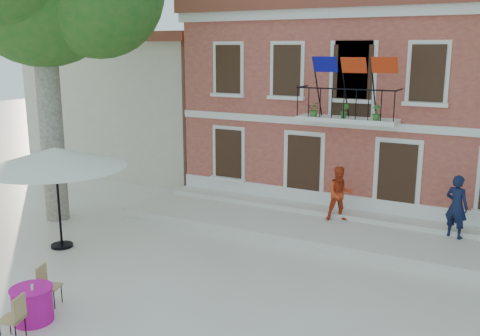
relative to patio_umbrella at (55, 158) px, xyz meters
name	(u,v)px	position (x,y,z in m)	size (l,w,h in m)	color
ground	(203,272)	(4.65, 0.43, -2.68)	(90.00, 90.00, 0.00)	beige
main_building	(381,100)	(6.65, 10.42, 1.10)	(13.50, 9.59, 7.50)	#BC6644
neighbor_west	(159,99)	(-4.85, 11.43, 0.53)	(9.40, 9.40, 6.40)	beige
terrace	(331,230)	(6.65, 4.83, -2.53)	(14.00, 3.40, 0.30)	silver
patio_umbrella	(55,158)	(0.00, 0.00, 0.00)	(4.01, 4.01, 2.98)	black
pedestrian_navy	(457,206)	(10.19, 5.49, -1.44)	(0.68, 0.45, 1.88)	#0F1734
pedestrian_orange	(340,194)	(6.70, 5.42, -1.50)	(0.86, 0.67, 1.77)	red
cafe_table_1	(32,303)	(2.83, -3.50, -2.26)	(1.01, 1.95, 0.95)	#CC138C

